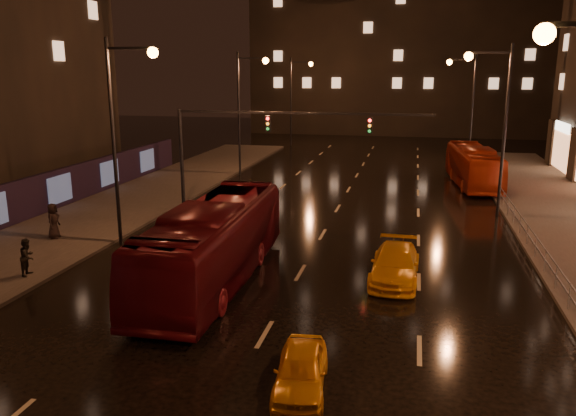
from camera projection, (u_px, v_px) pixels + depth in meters
The scene contains 11 objects.
ground at pixel (333, 216), 33.72m from camera, with size 140.00×140.00×0.00m, color black.
sidewalk_left at pixel (85, 223), 31.83m from camera, with size 7.00×70.00×0.15m, color #38332D.
building_distant at pixel (417, 1), 77.92m from camera, with size 44.00×16.00×36.00m, color black.
traffic_signal at pixel (251, 135), 33.67m from camera, with size 15.31×0.32×6.20m.
railing_right at pixel (521, 219), 29.45m from camera, with size 0.05×56.00×1.00m.
bus_red at pixel (214, 243), 22.82m from camera, with size 2.82×12.05×3.36m, color #500B13.
bus_curb at pixel (473, 166), 42.44m from camera, with size 2.51×10.74×2.99m, color #9E280F.
taxi_near at pixel (301, 370), 15.18m from camera, with size 1.37×3.41×1.16m, color orange.
taxi_far at pixel (395, 264), 23.23m from camera, with size 1.90×4.69×1.36m, color #F6AA17.
pedestrian_b at pixel (28, 257), 23.39m from camera, with size 0.76×0.59×1.57m, color black.
pedestrian_c at pixel (53, 221), 28.54m from camera, with size 0.89×0.58×1.82m, color black.
Camera 1 is at (4.48, -12.45, 8.45)m, focal length 35.00 mm.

